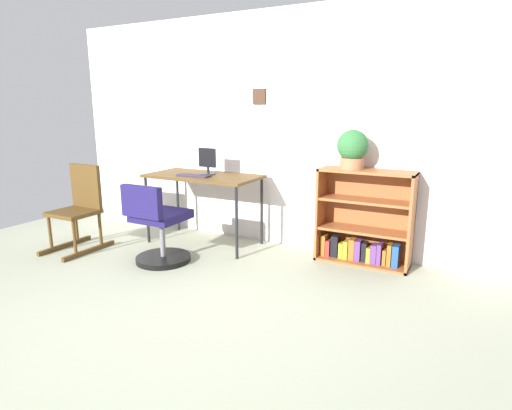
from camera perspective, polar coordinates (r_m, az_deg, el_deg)
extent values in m
plane|color=#9BA189|center=(3.09, -15.73, -15.46)|extent=(6.24, 6.24, 0.00)
cube|color=silver|center=(4.52, 2.52, 9.87)|extent=(5.20, 0.10, 2.40)
cube|color=#3F281A|center=(4.52, 0.43, 14.40)|extent=(0.15, 0.02, 0.15)
cube|color=#523A1A|center=(4.51, -7.12, 3.86)|extent=(1.20, 0.61, 0.03)
cylinder|color=black|center=(4.72, -14.40, -0.68)|extent=(0.03, 0.03, 0.72)
cylinder|color=black|center=(4.07, -2.62, -2.45)|extent=(0.03, 0.03, 0.72)
cylinder|color=black|center=(5.11, -10.46, 0.55)|extent=(0.03, 0.03, 0.72)
cylinder|color=black|center=(4.52, 0.76, -0.87)|extent=(0.03, 0.03, 0.72)
cylinder|color=#262628|center=(4.53, -6.44, 4.19)|extent=(0.16, 0.16, 0.01)
cylinder|color=#262628|center=(4.52, -6.45, 4.68)|extent=(0.03, 0.03, 0.07)
cube|color=black|center=(4.50, -6.57, 6.35)|extent=(0.20, 0.02, 0.20)
cube|color=#2E2536|center=(4.41, -8.37, 3.93)|extent=(0.36, 0.12, 0.02)
cylinder|color=black|center=(4.21, -12.32, -7.03)|extent=(0.52, 0.52, 0.05)
cylinder|color=slate|center=(4.14, -12.46, -4.36)|extent=(0.05, 0.05, 0.36)
cube|color=#1D174B|center=(4.08, -12.61, -1.40)|extent=(0.44, 0.44, 0.08)
cube|color=#1D174B|center=(3.86, -15.13, 0.42)|extent=(0.42, 0.07, 0.28)
cube|color=#4D3516|center=(4.93, -24.23, -4.97)|extent=(0.04, 0.64, 0.04)
cube|color=#4D3516|center=(4.66, -21.47, -5.73)|extent=(0.04, 0.64, 0.04)
cylinder|color=#4D3516|center=(4.78, -25.94, -3.28)|extent=(0.03, 0.03, 0.34)
cylinder|color=#4D3516|center=(4.51, -23.20, -3.97)|extent=(0.03, 0.03, 0.34)
cylinder|color=#4D3516|center=(4.97, -22.99, -2.42)|extent=(0.03, 0.03, 0.34)
cylinder|color=#4D3516|center=(4.70, -20.20, -3.02)|extent=(0.03, 0.03, 0.34)
cube|color=#4D3516|center=(4.69, -23.29, -0.95)|extent=(0.42, 0.40, 0.04)
cube|color=#4D3516|center=(4.75, -21.89, 2.38)|extent=(0.40, 0.04, 0.45)
cube|color=#99552C|center=(4.19, 8.75, -0.97)|extent=(0.02, 0.30, 0.89)
cube|color=#99552C|center=(4.00, 20.18, -2.28)|extent=(0.02, 0.30, 0.89)
cube|color=#99552C|center=(3.99, 14.68, 4.41)|extent=(0.86, 0.30, 0.02)
cube|color=#99552C|center=(4.20, 14.00, -7.34)|extent=(0.86, 0.30, 0.02)
cube|color=#99552C|center=(4.21, 14.78, -1.19)|extent=(0.86, 0.02, 0.89)
cube|color=#99552C|center=(4.11, 14.24, -3.30)|extent=(0.82, 0.28, 0.02)
cube|color=#99552C|center=(4.04, 14.46, 0.58)|extent=(0.82, 0.28, 0.02)
cube|color=#99591E|center=(4.25, 9.14, -5.27)|extent=(0.05, 0.11, 0.20)
cube|color=#B22D28|center=(4.25, 9.75, -5.64)|extent=(0.04, 0.11, 0.16)
cube|color=black|center=(4.22, 10.59, -5.42)|extent=(0.07, 0.09, 0.21)
cube|color=#B79323|center=(4.21, 11.42, -5.91)|extent=(0.04, 0.10, 0.15)
cube|color=#B79323|center=(4.20, 12.04, -5.84)|extent=(0.04, 0.11, 0.17)
cube|color=#99591E|center=(4.18, 12.83, -5.77)|extent=(0.05, 0.11, 0.20)
cube|color=#593372|center=(4.16, 13.59, -5.90)|extent=(0.05, 0.12, 0.20)
cube|color=black|center=(4.15, 14.39, -6.08)|extent=(0.05, 0.10, 0.19)
cube|color=#B79323|center=(4.15, 14.97, -6.41)|extent=(0.04, 0.12, 0.15)
cube|color=#593372|center=(4.14, 15.61, -6.28)|extent=(0.05, 0.12, 0.18)
cube|color=#593372|center=(4.13, 16.30, -6.27)|extent=(0.04, 0.13, 0.19)
cube|color=#99591E|center=(4.13, 16.90, -6.69)|extent=(0.03, 0.09, 0.14)
cube|color=#99591E|center=(4.11, 17.53, -6.37)|extent=(0.04, 0.13, 0.20)
cube|color=#1E478C|center=(4.10, 18.29, -6.46)|extent=(0.06, 0.13, 0.20)
cylinder|color=#9E6642|center=(4.00, 12.73, 5.46)|extent=(0.21, 0.21, 0.11)
sphere|color=#2E6934|center=(3.98, 12.85, 7.83)|extent=(0.28, 0.28, 0.28)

